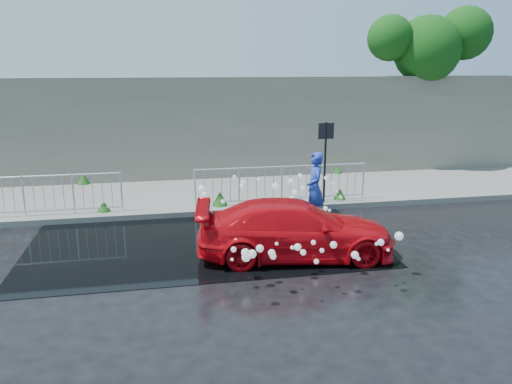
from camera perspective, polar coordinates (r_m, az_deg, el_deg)
ground at (r=11.05m, az=-8.20°, el=-7.35°), size 90.00×90.00×0.00m
pavement at (r=15.79m, az=-9.16°, el=-0.45°), size 30.00×4.00×0.15m
curb at (r=13.86m, az=-8.86°, el=-2.50°), size 30.00×0.25×0.16m
retaining_wall at (r=17.61m, az=-9.65°, el=7.11°), size 30.00×0.60×3.50m
puddle at (r=12.01m, az=-6.06°, el=-5.45°), size 8.00×5.00×0.01m
sign_post at (r=14.33m, az=7.94°, el=4.84°), size 0.45×0.06×2.50m
tree at (r=20.37m, az=19.43°, el=15.60°), size 4.82×2.49×6.19m
railing_left at (r=14.48m, az=-25.04°, el=-0.29°), size 5.05×0.05×1.10m
railing_right at (r=14.43m, az=2.97°, el=1.02°), size 5.05×0.05×1.10m
weeds at (r=15.20m, az=-9.35°, el=-0.07°), size 12.17×3.93×0.42m
water_spray at (r=11.39m, az=2.63°, el=-2.65°), size 3.70×5.55×1.00m
red_car at (r=10.80m, az=4.56°, el=-4.27°), size 4.43×2.24×1.23m
person at (r=13.06m, az=6.72°, el=0.45°), size 0.50×0.72×1.88m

